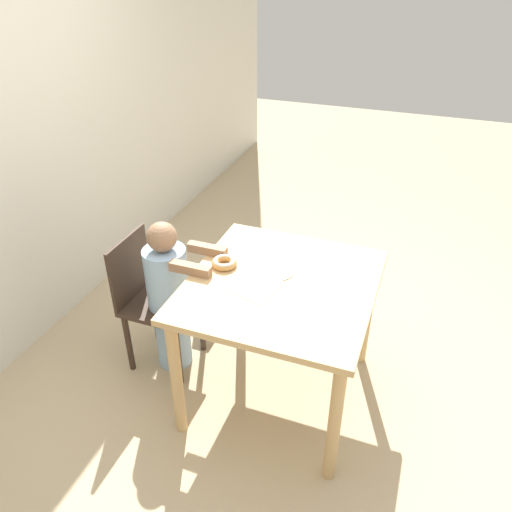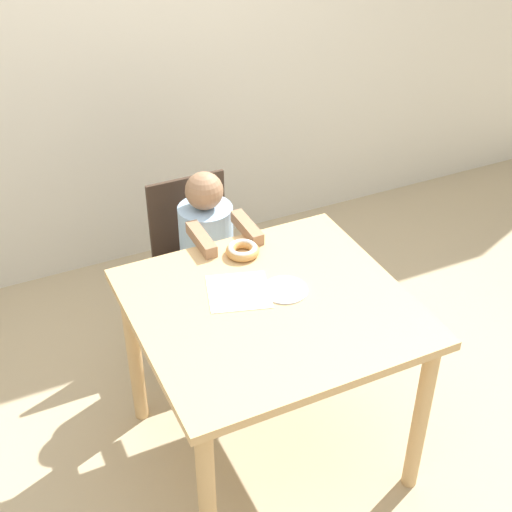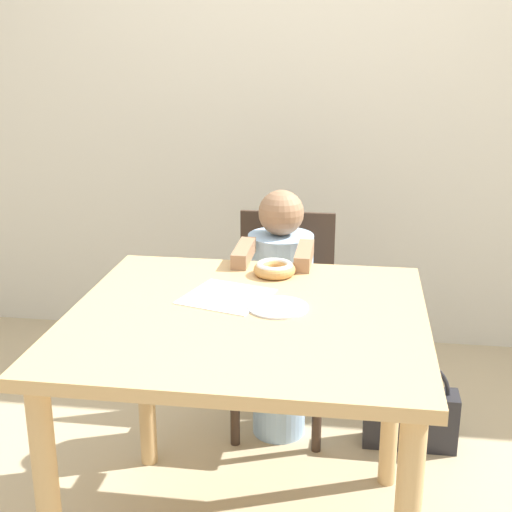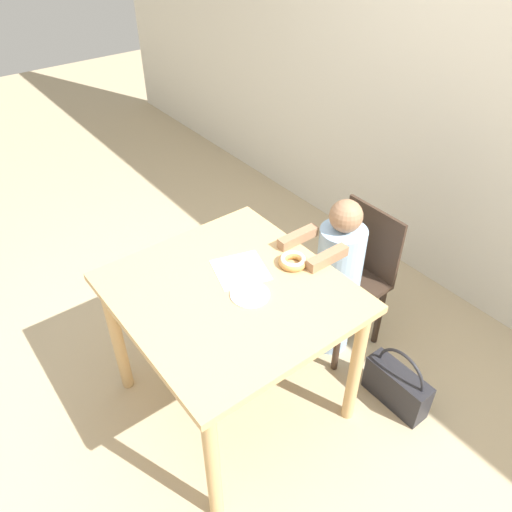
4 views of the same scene
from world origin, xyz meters
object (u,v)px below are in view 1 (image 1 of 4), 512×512
object	(u,v)px
child_figure	(170,297)
donut	(224,262)
chair	(153,301)
handbag	(212,299)

from	to	relation	value
child_figure	donut	bearing A→B (deg)	-86.86
chair	child_figure	distance (m)	0.12
chair	handbag	size ratio (longest dim) A/B	2.30
child_figure	donut	world-z (taller)	child_figure
handbag	donut	bearing A→B (deg)	-146.08
chair	donut	xyz separation A→B (m)	(0.02, -0.45, 0.36)
child_figure	handbag	distance (m)	0.62
chair	donut	bearing A→B (deg)	-87.64
child_figure	donut	distance (m)	0.46
donut	handbag	xyz separation A→B (m)	(0.48, 0.32, -0.66)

